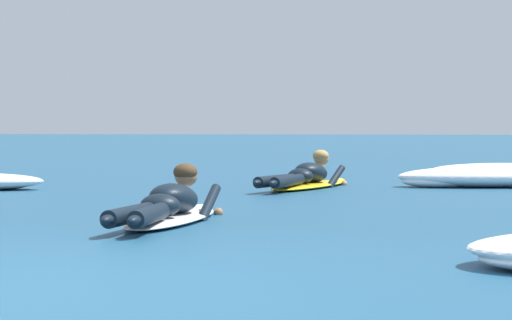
# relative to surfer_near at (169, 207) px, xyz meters

# --- Properties ---
(ground_plane) EXTENTS (120.00, 120.00, 0.00)m
(ground_plane) POSITION_rel_surfer_near_xyz_m (-0.01, 6.48, -0.14)
(ground_plane) COLOR navy
(surfer_near) EXTENTS (0.67, 2.56, 0.55)m
(surfer_near) POSITION_rel_surfer_near_xyz_m (0.00, 0.00, 0.00)
(surfer_near) COLOR white
(surfer_near) RESTS_ON ground
(surfer_far) EXTENTS (1.16, 2.69, 0.53)m
(surfer_far) POSITION_rel_surfer_near_xyz_m (0.76, 4.86, -0.00)
(surfer_far) COLOR yellow
(surfer_far) RESTS_ON ground
(whitewater_back) EXTENTS (2.38, 1.06, 0.21)m
(whitewater_back) POSITION_rel_surfer_near_xyz_m (3.63, 8.40, -0.04)
(whitewater_back) COLOR white
(whitewater_back) RESTS_ON ground
(whitewater_far_band) EXTENTS (2.54, 1.11, 0.28)m
(whitewater_far_band) POSITION_rel_surfer_near_xyz_m (3.16, 5.45, -0.01)
(whitewater_far_band) COLOR white
(whitewater_far_band) RESTS_ON ground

